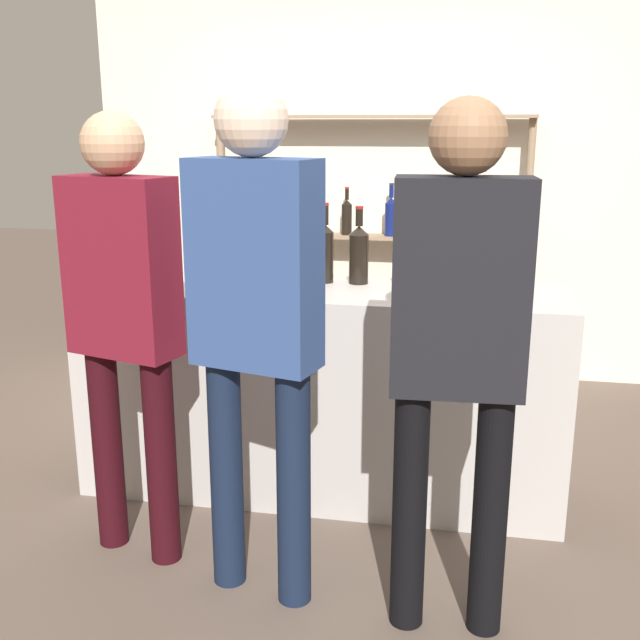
{
  "coord_description": "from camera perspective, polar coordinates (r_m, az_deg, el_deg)",
  "views": [
    {
      "loc": [
        0.61,
        -3.18,
        1.67
      ],
      "look_at": [
        0.0,
        0.0,
        0.82
      ],
      "focal_mm": 42.0,
      "sensor_mm": 36.0,
      "label": 1
    }
  ],
  "objects": [
    {
      "name": "back_shelf",
      "position": [
        4.96,
        3.65,
        8.56
      ],
      "size": [
        2.06,
        0.18,
        1.73
      ],
      "color": "#897056",
      "rests_on": "ground_plane"
    },
    {
      "name": "wine_glass",
      "position": [
        3.46,
        -5.12,
        4.64
      ],
      "size": [
        0.07,
        0.07,
        0.14
      ],
      "color": "silver",
      "rests_on": "bar_counter"
    },
    {
      "name": "customer_left",
      "position": [
        2.87,
        -14.74,
        1.15
      ],
      "size": [
        0.45,
        0.29,
        1.72
      ],
      "rotation": [
        0.0,
        0.0,
        1.29
      ],
      "color": "black",
      "rests_on": "ground_plane"
    },
    {
      "name": "counter_bottle_2",
      "position": [
        3.29,
        8.79,
        4.75
      ],
      "size": [
        0.08,
        0.08,
        0.37
      ],
      "color": "#0F1956",
      "rests_on": "bar_counter"
    },
    {
      "name": "ground_plane",
      "position": [
        3.65,
        -0.0,
        -12.6
      ],
      "size": [
        16.0,
        16.0,
        0.0
      ],
      "primitive_type": "plane",
      "color": "brown"
    },
    {
      "name": "counter_bottle_3",
      "position": [
        3.42,
        6.35,
        5.13
      ],
      "size": [
        0.08,
        0.08,
        0.35
      ],
      "color": "brown",
      "rests_on": "bar_counter"
    },
    {
      "name": "ice_bucket",
      "position": [
        3.25,
        -2.74,
        4.26
      ],
      "size": [
        0.22,
        0.22,
        0.23
      ],
      "color": "black",
      "rests_on": "bar_counter"
    },
    {
      "name": "back_wall",
      "position": [
        5.11,
        4.05,
        11.62
      ],
      "size": [
        3.77,
        0.12,
        2.8
      ],
      "primitive_type": "cube",
      "color": "beige",
      "rests_on": "ground_plane"
    },
    {
      "name": "cork_jar",
      "position": [
        3.65,
        -13.74,
        4.11
      ],
      "size": [
        0.14,
        0.14,
        0.12
      ],
      "color": "silver",
      "rests_on": "bar_counter"
    },
    {
      "name": "counter_bottle_4",
      "position": [
        3.22,
        -7.89,
        4.04
      ],
      "size": [
        0.07,
        0.07,
        0.31
      ],
      "color": "#0F1956",
      "rests_on": "bar_counter"
    },
    {
      "name": "counter_bottle_0",
      "position": [
        3.42,
        0.45,
        5.22
      ],
      "size": [
        0.07,
        0.07,
        0.36
      ],
      "color": "black",
      "rests_on": "bar_counter"
    },
    {
      "name": "bar_counter",
      "position": [
        3.45,
        -0.0,
        -5.44
      ],
      "size": [
        2.17,
        0.58,
        0.97
      ],
      "primitive_type": "cube",
      "color": "#B7B2AD",
      "rests_on": "ground_plane"
    },
    {
      "name": "counter_bottle_1",
      "position": [
        3.4,
        2.97,
        5.11
      ],
      "size": [
        0.09,
        0.09,
        0.35
      ],
      "color": "black",
      "rests_on": "bar_counter"
    },
    {
      "name": "customer_center",
      "position": [
        2.52,
        -4.94,
        0.98
      ],
      "size": [
        0.46,
        0.29,
        1.81
      ],
      "rotation": [
        0.0,
        0.0,
        1.32
      ],
      "color": "#121C33",
      "rests_on": "ground_plane"
    },
    {
      "name": "customer_right",
      "position": [
        2.36,
        10.49,
        -0.88
      ],
      "size": [
        0.42,
        0.23,
        1.75
      ],
      "rotation": [
        0.0,
        0.0,
        1.62
      ],
      "color": "black",
      "rests_on": "ground_plane"
    }
  ]
}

